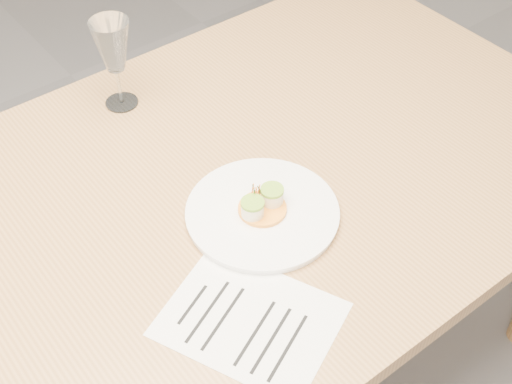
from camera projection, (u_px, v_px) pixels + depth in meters
dining_table at (70, 293)px, 1.34m from camera, size 2.40×1.00×0.75m
dinner_plate at (263, 212)px, 1.38m from camera, size 0.30×0.30×0.08m
recipe_sheet at (250, 319)px, 1.21m from camera, size 0.32×0.35×0.00m
wine_glass_2 at (113, 48)px, 1.53m from camera, size 0.09×0.09×0.21m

